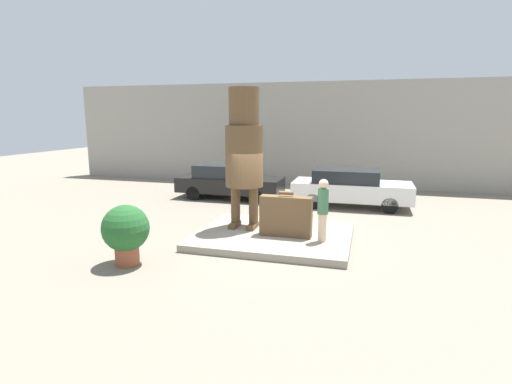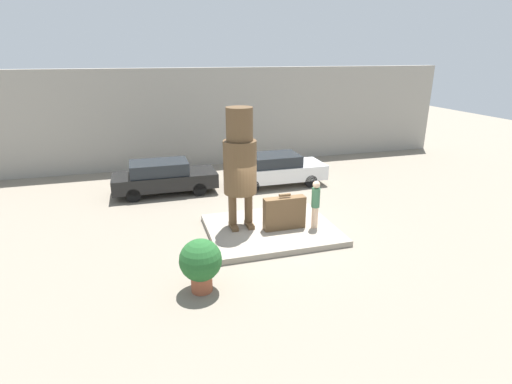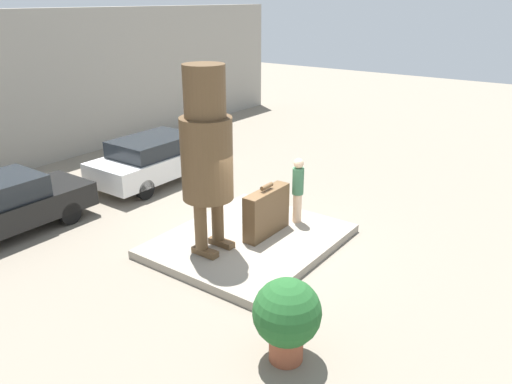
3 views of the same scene
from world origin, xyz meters
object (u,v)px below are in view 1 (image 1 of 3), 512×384
Objects in this scene: tourist at (323,208)px; planter_pot at (126,231)px; statue_figure at (244,147)px; parked_car_black at (229,181)px; parked_car_white at (350,187)px; giant_suitcase at (286,216)px.

planter_pot is at bearing -150.30° from tourist.
statue_figure is 5.81m from parked_car_black.
statue_figure reaches higher than parked_car_black.
giant_suitcase is at bearing -105.76° from parked_car_white.
tourist is 1.16× the size of planter_pot.
planter_pot is (-1.94, -3.34, -1.80)m from statue_figure.
giant_suitcase is at bearing 167.84° from tourist.
giant_suitcase is at bearing -22.81° from statue_figure.
parked_car_white reaches higher than planter_pot.
parked_car_black is 8.34m from planter_pot.
parked_car_black is at bearing 92.48° from planter_pot.
parked_car_black is (-3.72, 5.59, 0.00)m from giant_suitcase.
tourist is 0.37× the size of parked_car_white.
parked_car_white reaches higher than parked_car_black.
planter_pot is at bearing -140.72° from giant_suitcase.
giant_suitcase is 0.32× the size of parked_car_black.
parked_car_white is (0.46, 5.60, -0.35)m from tourist.
parked_car_white is at bearing 59.02° from planter_pot.
parked_car_black is 0.99× the size of parked_car_white.
giant_suitcase is 5.58m from parked_car_white.
giant_suitcase is 0.32× the size of parked_car_white.
parked_car_black is at bearing 129.36° from tourist.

